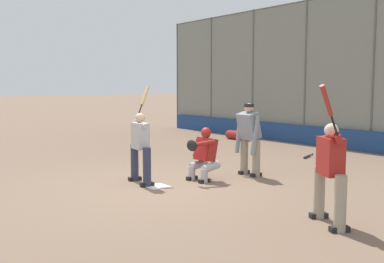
# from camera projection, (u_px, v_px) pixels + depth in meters

# --- Properties ---
(ground_plane) EXTENTS (160.00, 160.00, 0.00)m
(ground_plane) POSITION_uv_depth(u_px,v_px,m) (157.00, 187.00, 9.09)
(ground_plane) COLOR #7A604C
(home_plate_marker) EXTENTS (0.43, 0.43, 0.01)m
(home_plate_marker) POSITION_uv_depth(u_px,v_px,m) (157.00, 186.00, 9.09)
(home_plate_marker) COLOR white
(home_plate_marker) RESTS_ON ground_plane
(backstop_fence) EXTENTS (20.48, 0.08, 4.97)m
(backstop_fence) POSITION_uv_depth(u_px,v_px,m) (374.00, 68.00, 13.54)
(backstop_fence) COLOR #515651
(backstop_fence) RESTS_ON ground_plane
(padding_wall) EXTENTS (20.00, 0.18, 0.65)m
(padding_wall) POSITION_uv_depth(u_px,v_px,m) (369.00, 142.00, 13.71)
(padding_wall) COLOR navy
(padding_wall) RESTS_ON ground_plane
(batter_at_plate) EXTENTS (0.90, 0.71, 2.04)m
(batter_at_plate) POSITION_uv_depth(u_px,v_px,m) (140.00, 145.00, 9.32)
(batter_at_plate) COLOR #2D334C
(batter_at_plate) RESTS_ON ground_plane
(catcher_behind_plate) EXTENTS (0.61, 0.72, 1.14)m
(catcher_behind_plate) POSITION_uv_depth(u_px,v_px,m) (203.00, 153.00, 9.64)
(catcher_behind_plate) COLOR #B7B7BC
(catcher_behind_plate) RESTS_ON ground_plane
(umpire_home) EXTENTS (0.67, 0.40, 1.64)m
(umpire_home) POSITION_uv_depth(u_px,v_px,m) (249.00, 137.00, 10.13)
(umpire_home) COLOR gray
(umpire_home) RESTS_ON ground_plane
(batter_on_deck) EXTENTS (0.82, 0.95, 2.06)m
(batter_on_deck) POSITION_uv_depth(u_px,v_px,m) (330.00, 170.00, 6.52)
(batter_on_deck) COLOR gray
(batter_on_deck) RESTS_ON ground_plane
(spare_bat_near_backstop) EXTENTS (0.35, 0.79, 0.07)m
(spare_bat_near_backstop) POSITION_uv_depth(u_px,v_px,m) (308.00, 156.00, 12.75)
(spare_bat_near_backstop) COLOR black
(spare_bat_near_backstop) RESTS_ON ground_plane
(fielding_glove_on_dirt) EXTENTS (0.33, 0.25, 0.12)m
(fielding_glove_on_dirt) POSITION_uv_depth(u_px,v_px,m) (205.00, 155.00, 12.90)
(fielding_glove_on_dirt) COLOR black
(fielding_glove_on_dirt) RESTS_ON ground_plane
(equipment_bag_dugout_side) EXTENTS (1.17, 0.34, 0.34)m
(equipment_bag_dugout_side) POSITION_uv_depth(u_px,v_px,m) (237.00, 135.00, 16.90)
(equipment_bag_dugout_side) COLOR maroon
(equipment_bag_dugout_side) RESTS_ON ground_plane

